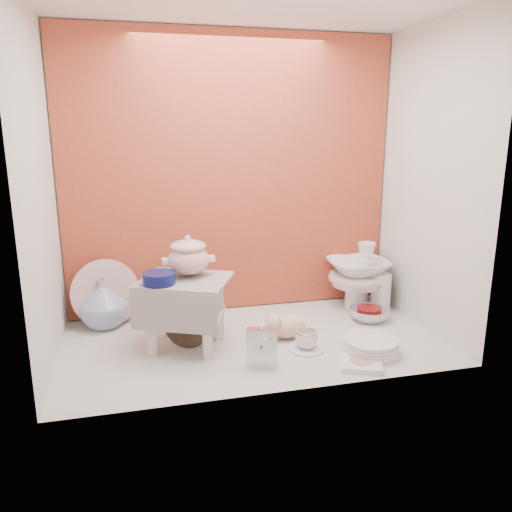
{
  "coord_description": "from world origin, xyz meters",
  "views": [
    {
      "loc": [
        -0.54,
        -2.21,
        1.01
      ],
      "look_at": [
        0.02,
        0.02,
        0.42
      ],
      "focal_mm": 35.55,
      "sensor_mm": 36.0,
      "label": 1
    }
  ],
  "objects_px": {
    "floral_platter": "(106,293)",
    "blue_white_vase": "(103,303)",
    "step_stool": "(186,313)",
    "crystal_bowl": "(369,314)",
    "plush_pig": "(288,326)",
    "porcelain_tower": "(358,275)",
    "dinner_plate_stack": "(370,346)",
    "soup_tureen": "(188,256)",
    "gold_rim_teacup": "(306,339)",
    "mantel_clock": "(262,346)"
  },
  "relations": [
    {
      "from": "plush_pig",
      "to": "dinner_plate_stack",
      "type": "bearing_deg",
      "value": -30.51
    },
    {
      "from": "floral_platter",
      "to": "blue_white_vase",
      "type": "bearing_deg",
      "value": -119.79
    },
    {
      "from": "mantel_clock",
      "to": "dinner_plate_stack",
      "type": "distance_m",
      "value": 0.52
    },
    {
      "from": "step_stool",
      "to": "plush_pig",
      "type": "distance_m",
      "value": 0.5
    },
    {
      "from": "plush_pig",
      "to": "porcelain_tower",
      "type": "height_order",
      "value": "porcelain_tower"
    },
    {
      "from": "gold_rim_teacup",
      "to": "blue_white_vase",
      "type": "bearing_deg",
      "value": 150.32
    },
    {
      "from": "step_stool",
      "to": "dinner_plate_stack",
      "type": "relative_size",
      "value": 1.5
    },
    {
      "from": "step_stool",
      "to": "soup_tureen",
      "type": "height_order",
      "value": "soup_tureen"
    },
    {
      "from": "step_stool",
      "to": "blue_white_vase",
      "type": "height_order",
      "value": "step_stool"
    },
    {
      "from": "blue_white_vase",
      "to": "porcelain_tower",
      "type": "xyz_separation_m",
      "value": [
        1.4,
        -0.04,
        0.06
      ]
    },
    {
      "from": "soup_tureen",
      "to": "mantel_clock",
      "type": "relative_size",
      "value": 1.21
    },
    {
      "from": "gold_rim_teacup",
      "to": "mantel_clock",
      "type": "bearing_deg",
      "value": -154.78
    },
    {
      "from": "plush_pig",
      "to": "crystal_bowl",
      "type": "bearing_deg",
      "value": 23.57
    },
    {
      "from": "floral_platter",
      "to": "gold_rim_teacup",
      "type": "distance_m",
      "value": 1.07
    },
    {
      "from": "step_stool",
      "to": "dinner_plate_stack",
      "type": "distance_m",
      "value": 0.86
    },
    {
      "from": "floral_platter",
      "to": "dinner_plate_stack",
      "type": "height_order",
      "value": "floral_platter"
    },
    {
      "from": "blue_white_vase",
      "to": "crystal_bowl",
      "type": "height_order",
      "value": "blue_white_vase"
    },
    {
      "from": "blue_white_vase",
      "to": "mantel_clock",
      "type": "height_order",
      "value": "blue_white_vase"
    },
    {
      "from": "mantel_clock",
      "to": "porcelain_tower",
      "type": "bearing_deg",
      "value": 58.81
    },
    {
      "from": "plush_pig",
      "to": "porcelain_tower",
      "type": "distance_m",
      "value": 0.63
    },
    {
      "from": "step_stool",
      "to": "plush_pig",
      "type": "height_order",
      "value": "step_stool"
    },
    {
      "from": "gold_rim_teacup",
      "to": "porcelain_tower",
      "type": "height_order",
      "value": "porcelain_tower"
    },
    {
      "from": "soup_tureen",
      "to": "crystal_bowl",
      "type": "distance_m",
      "value": 1.04
    },
    {
      "from": "floral_platter",
      "to": "crystal_bowl",
      "type": "distance_m",
      "value": 1.39
    },
    {
      "from": "soup_tureen",
      "to": "blue_white_vase",
      "type": "height_order",
      "value": "soup_tureen"
    },
    {
      "from": "dinner_plate_stack",
      "to": "blue_white_vase",
      "type": "bearing_deg",
      "value": 151.91
    },
    {
      "from": "step_stool",
      "to": "crystal_bowl",
      "type": "bearing_deg",
      "value": 30.19
    },
    {
      "from": "porcelain_tower",
      "to": "mantel_clock",
      "type": "bearing_deg",
      "value": -140.37
    },
    {
      "from": "floral_platter",
      "to": "gold_rim_teacup",
      "type": "bearing_deg",
      "value": -31.31
    },
    {
      "from": "plush_pig",
      "to": "crystal_bowl",
      "type": "distance_m",
      "value": 0.51
    },
    {
      "from": "step_stool",
      "to": "gold_rim_teacup",
      "type": "height_order",
      "value": "step_stool"
    },
    {
      "from": "floral_platter",
      "to": "mantel_clock",
      "type": "distance_m",
      "value": 0.94
    },
    {
      "from": "soup_tureen",
      "to": "blue_white_vase",
      "type": "bearing_deg",
      "value": 143.66
    },
    {
      "from": "mantel_clock",
      "to": "gold_rim_teacup",
      "type": "height_order",
      "value": "mantel_clock"
    },
    {
      "from": "soup_tureen",
      "to": "porcelain_tower",
      "type": "height_order",
      "value": "soup_tureen"
    },
    {
      "from": "soup_tureen",
      "to": "floral_platter",
      "type": "bearing_deg",
      "value": 140.33
    },
    {
      "from": "blue_white_vase",
      "to": "mantel_clock",
      "type": "xyz_separation_m",
      "value": [
        0.68,
        -0.64,
        -0.03
      ]
    },
    {
      "from": "dinner_plate_stack",
      "to": "crystal_bowl",
      "type": "bearing_deg",
      "value": 64.57
    },
    {
      "from": "porcelain_tower",
      "to": "step_stool",
      "type": "bearing_deg",
      "value": -163.14
    },
    {
      "from": "blue_white_vase",
      "to": "gold_rim_teacup",
      "type": "relative_size",
      "value": 2.4
    },
    {
      "from": "floral_platter",
      "to": "mantel_clock",
      "type": "height_order",
      "value": "floral_platter"
    },
    {
      "from": "step_stool",
      "to": "mantel_clock",
      "type": "bearing_deg",
      "value": -20.62
    },
    {
      "from": "blue_white_vase",
      "to": "crystal_bowl",
      "type": "xyz_separation_m",
      "value": [
        1.37,
        -0.25,
        -0.1
      ]
    },
    {
      "from": "step_stool",
      "to": "crystal_bowl",
      "type": "distance_m",
      "value": 1.0
    },
    {
      "from": "floral_platter",
      "to": "gold_rim_teacup",
      "type": "xyz_separation_m",
      "value": [
        0.91,
        -0.55,
        -0.12
      ]
    },
    {
      "from": "floral_platter",
      "to": "blue_white_vase",
      "type": "distance_m",
      "value": 0.05
    },
    {
      "from": "floral_platter",
      "to": "blue_white_vase",
      "type": "xyz_separation_m",
      "value": [
        -0.02,
        -0.03,
        -0.04
      ]
    },
    {
      "from": "step_stool",
      "to": "dinner_plate_stack",
      "type": "bearing_deg",
      "value": 4.86
    },
    {
      "from": "crystal_bowl",
      "to": "porcelain_tower",
      "type": "relative_size",
      "value": 0.56
    },
    {
      "from": "gold_rim_teacup",
      "to": "porcelain_tower",
      "type": "xyz_separation_m",
      "value": [
        0.48,
        0.48,
        0.14
      ]
    }
  ]
}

